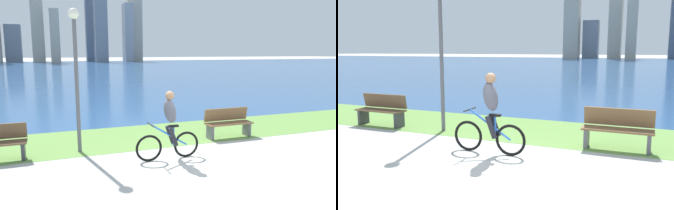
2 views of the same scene
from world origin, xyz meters
TOP-DOWN VIEW (x-y plane):
  - ground_plane at (0.00, 0.00)m, footprint 300.00×300.00m
  - grass_strip_bayside at (0.00, 3.30)m, footprint 120.00×2.90m
  - bay_water_surface at (0.00, 47.63)m, footprint 300.00×85.78m
  - cyclist_lead at (-0.51, 0.94)m, footprint 1.64×0.52m
  - bench_near_path at (1.93, 2.26)m, footprint 1.50×0.47m
  - bench_far_along_path at (-4.55, 2.24)m, footprint 1.50×0.47m
  - lamppost_tall at (-2.54, 2.31)m, footprint 0.28×0.28m
  - city_skyline_far_shore at (-0.08, 82.70)m, footprint 39.61×11.62m

SIDE VIEW (x-z plane):
  - ground_plane at x=0.00m, z-range 0.00..0.00m
  - bay_water_surface at x=0.00m, z-range 0.00..0.00m
  - grass_strip_bayside at x=0.00m, z-range 0.00..0.01m
  - bench_near_path at x=1.93m, z-range 0.00..0.90m
  - bench_far_along_path at x=-4.55m, z-range 0.00..0.90m
  - cyclist_lead at x=-0.51m, z-range -0.01..1.69m
  - lamppost_tall at x=-2.54m, z-range 0.59..4.30m
  - city_skyline_far_shore at x=-0.08m, z-range -3.25..23.99m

